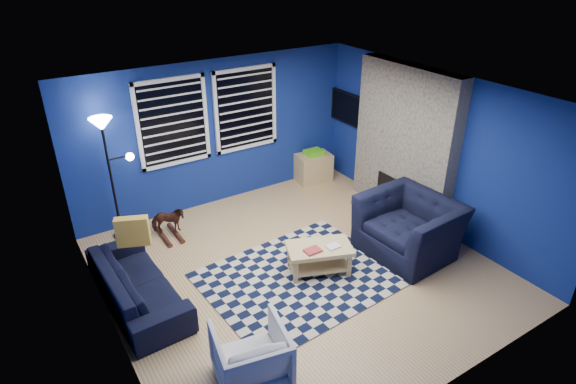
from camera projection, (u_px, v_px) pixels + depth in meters
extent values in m
plane|color=tan|center=(298.00, 269.00, 6.82)|extent=(5.00, 5.00, 0.00)
plane|color=white|center=(300.00, 97.00, 5.67)|extent=(5.00, 5.00, 0.00)
plane|color=navy|center=(217.00, 134.00, 8.11)|extent=(5.00, 0.00, 5.00)
plane|color=navy|center=(101.00, 250.00, 5.05)|extent=(0.00, 5.00, 5.00)
plane|color=navy|center=(433.00, 151.00, 7.44)|extent=(0.00, 5.00, 5.00)
cube|color=gray|center=(404.00, 143.00, 7.75)|extent=(0.26, 2.00, 2.50)
cube|color=black|center=(392.00, 194.00, 8.10)|extent=(0.04, 0.70, 0.60)
cube|color=gray|center=(385.00, 212.00, 8.18)|extent=(0.50, 1.20, 0.08)
cube|color=black|center=(173.00, 122.00, 7.58)|extent=(1.05, 0.02, 1.30)
cube|color=white|center=(168.00, 80.00, 7.26)|extent=(1.17, 0.05, 0.06)
cube|color=white|center=(177.00, 162.00, 7.88)|extent=(1.17, 0.05, 0.06)
cube|color=black|center=(246.00, 109.00, 8.20)|extent=(1.05, 0.02, 1.30)
cube|color=white|center=(244.00, 69.00, 7.88)|extent=(1.17, 0.05, 0.06)
cube|color=white|center=(247.00, 146.00, 8.50)|extent=(1.17, 0.05, 0.06)
cube|color=black|center=(350.00, 109.00, 8.84)|extent=(0.06, 1.00, 0.58)
cube|color=black|center=(348.00, 109.00, 8.82)|extent=(0.01, 0.92, 0.50)
cube|color=black|center=(300.00, 278.00, 6.63)|extent=(2.62, 2.15, 0.02)
imported|color=black|center=(137.00, 283.00, 6.08)|extent=(1.97, 0.84, 0.57)
imported|color=black|center=(409.00, 227.00, 7.03)|extent=(1.38, 1.23, 0.85)
imported|color=gray|center=(251.00, 356.00, 4.95)|extent=(0.85, 0.87, 0.68)
imported|color=#4D2A18|center=(168.00, 221.00, 7.44)|extent=(0.44, 0.57, 0.44)
cube|color=tan|center=(319.00, 248.00, 6.59)|extent=(1.01, 0.80, 0.06)
cube|color=tan|center=(319.00, 265.00, 6.72)|extent=(0.91, 0.70, 0.03)
cube|color=maroon|center=(313.00, 251.00, 6.46)|extent=(0.26, 0.23, 0.03)
cube|color=silver|center=(333.00, 247.00, 6.55)|extent=(0.22, 0.19, 0.03)
cube|color=tan|center=(305.00, 277.00, 6.36)|extent=(0.08, 0.08, 0.35)
cube|color=tan|center=(349.00, 259.00, 6.72)|extent=(0.08, 0.08, 0.35)
cube|color=tan|center=(289.00, 262.00, 6.65)|extent=(0.08, 0.08, 0.35)
cube|color=tan|center=(332.00, 246.00, 7.01)|extent=(0.08, 0.08, 0.35)
cube|color=tan|center=(313.00, 168.00, 9.26)|extent=(0.69, 0.50, 0.54)
cube|color=black|center=(313.00, 168.00, 9.26)|extent=(0.60, 0.45, 0.43)
cube|color=#62D519|center=(314.00, 152.00, 9.12)|extent=(0.37, 0.30, 0.09)
cylinder|color=black|center=(122.00, 235.00, 7.59)|extent=(0.24, 0.24, 0.03)
cylinder|color=black|center=(112.00, 184.00, 7.18)|extent=(0.04, 0.04, 1.81)
cone|color=white|center=(101.00, 124.00, 6.75)|extent=(0.33, 0.33, 0.18)
sphere|color=white|center=(130.00, 157.00, 7.11)|extent=(0.12, 0.12, 0.12)
cube|color=gold|center=(133.00, 231.00, 6.27)|extent=(0.44, 0.28, 0.40)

